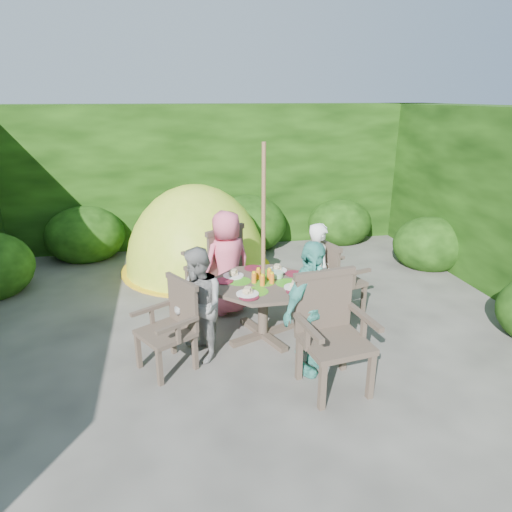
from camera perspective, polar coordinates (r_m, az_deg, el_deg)
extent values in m
plane|color=#403E3A|center=(5.31, -1.06, -10.34)|extent=(60.00, 60.00, 0.00)
cube|color=black|center=(8.69, -5.97, 10.13)|extent=(9.00, 1.00, 2.50)
cylinder|color=#3C3127|center=(5.22, 0.88, -6.93)|extent=(0.11, 0.11, 0.64)
cube|color=#3C3127|center=(5.35, 0.86, -9.74)|extent=(0.82, 0.41, 0.06)
cube|color=#3C3127|center=(5.35, 0.86, -9.74)|extent=(0.41, 0.82, 0.06)
cylinder|color=#3C3127|center=(5.08, 0.90, -3.49)|extent=(1.52, 1.52, 0.04)
cylinder|color=#40A41C|center=(4.83, 0.00, -4.44)|extent=(0.26, 0.26, 0.00)
cylinder|color=#40A41C|center=(5.05, 3.94, -3.38)|extent=(0.26, 0.26, 0.00)
cylinder|color=#40A41C|center=(5.10, -2.11, -3.15)|extent=(0.26, 0.26, 0.00)
cylinder|color=#40A41C|center=(5.31, 1.72, -2.20)|extent=(0.26, 0.26, 0.00)
cylinder|color=#40A41C|center=(5.07, 0.90, -3.27)|extent=(0.26, 0.26, 0.00)
cylinder|color=white|center=(5.38, 2.64, -1.80)|extent=(0.24, 0.24, 0.01)
cylinder|color=white|center=(5.23, -2.84, -2.48)|extent=(0.24, 0.24, 0.01)
cylinder|color=white|center=(4.75, -1.08, -4.76)|extent=(0.24, 0.24, 0.01)
cylinder|color=white|center=(4.93, 4.87, -3.93)|extent=(0.24, 0.24, 0.01)
cylinder|color=#BC0C2C|center=(5.31, 4.78, -2.19)|extent=(0.21, 0.21, 0.01)
cylinder|color=#BC0C2C|center=(5.45, -0.39, -1.51)|extent=(0.21, 0.21, 0.01)
cylinder|color=#BC0C2C|center=(5.09, -4.00, -3.11)|extent=(0.21, 0.21, 0.01)
cylinder|color=#BC0C2C|center=(4.69, -0.89, -5.11)|extent=(0.21, 0.21, 0.01)
cylinder|color=#BC0C2C|center=(4.83, 4.99, -4.42)|extent=(0.21, 0.21, 0.01)
cylinder|color=green|center=(5.20, 2.50, -2.31)|extent=(0.17, 0.17, 0.06)
cylinder|color=brown|center=(4.92, 0.92, 1.23)|extent=(0.06, 0.06, 2.20)
cube|color=#3C3127|center=(5.87, 10.46, -3.09)|extent=(0.62, 0.63, 0.05)
cube|color=#3C3127|center=(5.93, 13.27, -5.33)|extent=(0.06, 0.06, 0.41)
cube|color=#3C3127|center=(6.23, 10.70, -3.90)|extent=(0.06, 0.06, 0.41)
cube|color=#3C3127|center=(5.67, 9.93, -6.25)|extent=(0.06, 0.06, 0.41)
cube|color=#3C3127|center=(5.99, 7.42, -4.70)|extent=(0.06, 0.06, 0.41)
cube|color=#3C3127|center=(5.63, 8.72, -1.04)|extent=(0.18, 0.50, 0.49)
cube|color=#3C3127|center=(5.61, 12.17, -2.10)|extent=(0.49, 0.19, 0.04)
cube|color=#3C3127|center=(5.98, 9.08, -0.53)|extent=(0.49, 0.19, 0.04)
cube|color=#3C3127|center=(4.69, -11.27, -9.45)|extent=(0.65, 0.66, 0.05)
cube|color=#3C3127|center=(4.87, -14.50, -11.37)|extent=(0.06, 0.06, 0.39)
cube|color=#3C3127|center=(4.55, -11.96, -13.46)|extent=(0.06, 0.06, 0.39)
cube|color=#3C3127|center=(5.03, -10.35, -9.92)|extent=(0.06, 0.06, 0.39)
cube|color=#3C3127|center=(4.73, -7.62, -11.80)|extent=(0.06, 0.06, 0.39)
cube|color=#3C3127|center=(4.68, -9.13, -5.92)|extent=(0.28, 0.44, 0.47)
cube|color=#3C3127|center=(4.80, -12.94, -6.41)|extent=(0.42, 0.28, 0.04)
cube|color=#3C3127|center=(4.42, -9.77, -8.51)|extent=(0.42, 0.28, 0.04)
cube|color=#3C3127|center=(6.09, -5.40, -1.52)|extent=(0.78, 0.77, 0.05)
cube|color=#3C3127|center=(6.49, -5.08, -2.43)|extent=(0.08, 0.08, 0.46)
cube|color=#3C3127|center=(6.21, -8.46, -3.59)|extent=(0.08, 0.08, 0.46)
cube|color=#3C3127|center=(6.15, -2.16, -3.61)|extent=(0.08, 0.08, 0.46)
cube|color=#3C3127|center=(5.86, -5.60, -4.91)|extent=(0.08, 0.08, 0.46)
cube|color=#3C3127|center=(5.80, -3.81, 0.55)|extent=(0.50, 0.35, 0.55)
cube|color=#3C3127|center=(6.19, -3.45, 1.04)|extent=(0.35, 0.48, 0.04)
cube|color=#3C3127|center=(5.84, -7.59, -0.22)|extent=(0.35, 0.48, 0.04)
cube|color=#3C3127|center=(4.34, 9.88, -10.71)|extent=(0.65, 0.63, 0.06)
cube|color=#3C3127|center=(4.18, 8.28, -15.83)|extent=(0.06, 0.06, 0.47)
cube|color=#3C3127|center=(4.40, 14.16, -14.30)|extent=(0.06, 0.06, 0.47)
cube|color=#3C3127|center=(4.55, 5.40, -12.53)|extent=(0.06, 0.06, 0.47)
cube|color=#3C3127|center=(4.75, 10.91, -11.33)|extent=(0.06, 0.06, 0.47)
cube|color=#3C3127|center=(4.41, 8.43, -5.70)|extent=(0.58, 0.12, 0.56)
cube|color=#3C3127|center=(4.11, 6.46, -8.78)|extent=(0.13, 0.56, 0.04)
cube|color=#3C3127|center=(4.37, 13.42, -7.41)|extent=(0.13, 0.56, 0.04)
imported|color=white|center=(5.55, 7.73, -2.08)|extent=(0.34, 0.48, 1.24)
imported|color=gray|center=(4.73, -7.18, -6.14)|extent=(0.62, 0.70, 1.21)
imported|color=#E85F7C|center=(5.71, -3.64, -0.84)|extent=(0.76, 0.64, 1.33)
imported|color=#4DB5A4|center=(4.49, 6.71, -6.52)|extent=(0.83, 0.77, 1.36)
ellipsoid|color=#B2DC2A|center=(7.43, -7.36, -1.53)|extent=(2.80, 2.80, 2.71)
ellipsoid|color=black|center=(6.75, -8.86, -3.82)|extent=(0.85, 0.62, 0.93)
cylinder|color=yellow|center=(7.43, -7.37, -1.41)|extent=(2.37, 2.37, 0.03)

